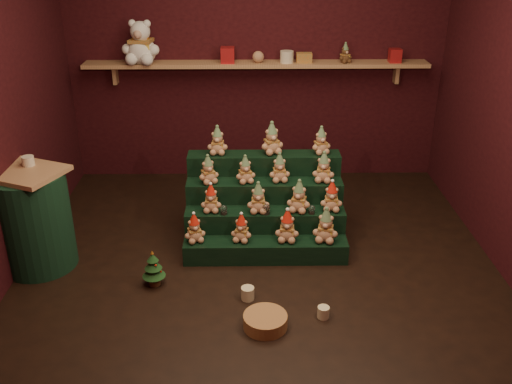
{
  "coord_description": "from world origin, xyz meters",
  "views": [
    {
      "loc": [
        -0.08,
        -4.09,
        2.63
      ],
      "look_at": [
        -0.02,
        0.25,
        0.58
      ],
      "focal_mm": 40.0,
      "sensor_mm": 36.0,
      "label": 1
    }
  ],
  "objects_px": {
    "mug_left": "(248,293)",
    "brown_bear": "(345,53)",
    "side_table": "(34,220)",
    "white_bear": "(141,36)",
    "mug_right": "(323,312)",
    "snow_globe_b": "(266,209)",
    "snow_globe_a": "(224,210)",
    "wicker_basket": "(265,321)",
    "mini_christmas_tree": "(153,268)",
    "riser_tier_front": "(266,250)",
    "snow_globe_c": "(312,209)"
  },
  "relations": [
    {
      "from": "side_table",
      "to": "wicker_basket",
      "type": "distance_m",
      "value": 2.1
    },
    {
      "from": "snow_globe_a",
      "to": "snow_globe_b",
      "type": "relative_size",
      "value": 0.87
    },
    {
      "from": "snow_globe_c",
      "to": "brown_bear",
      "type": "xyz_separation_m",
      "value": [
        0.46,
        1.56,
        1.02
      ]
    },
    {
      "from": "mini_christmas_tree",
      "to": "mug_right",
      "type": "height_order",
      "value": "mini_christmas_tree"
    },
    {
      "from": "mug_right",
      "to": "snow_globe_c",
      "type": "bearing_deg",
      "value": 90.08
    },
    {
      "from": "wicker_basket",
      "to": "mini_christmas_tree",
      "type": "bearing_deg",
      "value": 148.04
    },
    {
      "from": "mug_left",
      "to": "brown_bear",
      "type": "height_order",
      "value": "brown_bear"
    },
    {
      "from": "snow_globe_a",
      "to": "mini_christmas_tree",
      "type": "relative_size",
      "value": 0.26
    },
    {
      "from": "snow_globe_b",
      "to": "white_bear",
      "type": "height_order",
      "value": "white_bear"
    },
    {
      "from": "snow_globe_b",
      "to": "mug_right",
      "type": "height_order",
      "value": "snow_globe_b"
    },
    {
      "from": "brown_bear",
      "to": "snow_globe_c",
      "type": "bearing_deg",
      "value": -131.23
    },
    {
      "from": "riser_tier_front",
      "to": "white_bear",
      "type": "relative_size",
      "value": 2.54
    },
    {
      "from": "snow_globe_a",
      "to": "wicker_basket",
      "type": "xyz_separation_m",
      "value": [
        0.33,
        -1.07,
        -0.35
      ]
    },
    {
      "from": "white_bear",
      "to": "wicker_basket",
      "type": "bearing_deg",
      "value": -58.37
    },
    {
      "from": "snow_globe_a",
      "to": "white_bear",
      "type": "distance_m",
      "value": 2.15
    },
    {
      "from": "side_table",
      "to": "white_bear",
      "type": "bearing_deg",
      "value": 92.36
    },
    {
      "from": "snow_globe_b",
      "to": "brown_bear",
      "type": "distance_m",
      "value": 2.05
    },
    {
      "from": "brown_bear",
      "to": "riser_tier_front",
      "type": "bearing_deg",
      "value": -141.37
    },
    {
      "from": "mug_left",
      "to": "snow_globe_b",
      "type": "bearing_deg",
      "value": 77.68
    },
    {
      "from": "riser_tier_front",
      "to": "snow_globe_b",
      "type": "relative_size",
      "value": 14.74
    },
    {
      "from": "riser_tier_front",
      "to": "brown_bear",
      "type": "height_order",
      "value": "brown_bear"
    },
    {
      "from": "snow_globe_a",
      "to": "mug_right",
      "type": "xyz_separation_m",
      "value": [
        0.76,
        -0.97,
        -0.36
      ]
    },
    {
      "from": "riser_tier_front",
      "to": "mini_christmas_tree",
      "type": "relative_size",
      "value": 4.44
    },
    {
      "from": "white_bear",
      "to": "brown_bear",
      "type": "bearing_deg",
      "value": 7.01
    },
    {
      "from": "snow_globe_b",
      "to": "brown_bear",
      "type": "bearing_deg",
      "value": 61.18
    },
    {
      "from": "wicker_basket",
      "to": "white_bear",
      "type": "xyz_separation_m",
      "value": [
        -1.21,
        2.63,
        1.55
      ]
    },
    {
      "from": "mini_christmas_tree",
      "to": "white_bear",
      "type": "distance_m",
      "value": 2.56
    },
    {
      "from": "snow_globe_c",
      "to": "white_bear",
      "type": "distance_m",
      "value": 2.56
    },
    {
      "from": "snow_globe_b",
      "to": "wicker_basket",
      "type": "relative_size",
      "value": 0.3
    },
    {
      "from": "side_table",
      "to": "snow_globe_b",
      "type": "bearing_deg",
      "value": 29.53
    },
    {
      "from": "side_table",
      "to": "mini_christmas_tree",
      "type": "relative_size",
      "value": 2.76
    },
    {
      "from": "mug_right",
      "to": "brown_bear",
      "type": "relative_size",
      "value": 0.44
    },
    {
      "from": "riser_tier_front",
      "to": "mug_left",
      "type": "distance_m",
      "value": 0.59
    },
    {
      "from": "snow_globe_a",
      "to": "wicker_basket",
      "type": "bearing_deg",
      "value": -72.93
    },
    {
      "from": "riser_tier_front",
      "to": "mini_christmas_tree",
      "type": "height_order",
      "value": "mini_christmas_tree"
    },
    {
      "from": "snow_globe_b",
      "to": "mug_right",
      "type": "xyz_separation_m",
      "value": [
        0.4,
        -0.97,
        -0.36
      ]
    },
    {
      "from": "snow_globe_b",
      "to": "mini_christmas_tree",
      "type": "distance_m",
      "value": 1.08
    },
    {
      "from": "snow_globe_a",
      "to": "wicker_basket",
      "type": "relative_size",
      "value": 0.26
    },
    {
      "from": "mini_christmas_tree",
      "to": "brown_bear",
      "type": "height_order",
      "value": "brown_bear"
    },
    {
      "from": "mug_left",
      "to": "snow_globe_a",
      "type": "bearing_deg",
      "value": 105.54
    },
    {
      "from": "riser_tier_front",
      "to": "snow_globe_a",
      "type": "height_order",
      "value": "snow_globe_a"
    },
    {
      "from": "snow_globe_a",
      "to": "snow_globe_b",
      "type": "distance_m",
      "value": 0.36
    },
    {
      "from": "mug_left",
      "to": "mug_right",
      "type": "distance_m",
      "value": 0.6
    },
    {
      "from": "snow_globe_c",
      "to": "riser_tier_front",
      "type": "bearing_deg",
      "value": -158.25
    },
    {
      "from": "brown_bear",
      "to": "mug_left",
      "type": "bearing_deg",
      "value": -138.63
    },
    {
      "from": "snow_globe_c",
      "to": "side_table",
      "type": "distance_m",
      "value": 2.32
    },
    {
      "from": "riser_tier_front",
      "to": "mini_christmas_tree",
      "type": "xyz_separation_m",
      "value": [
        -0.9,
        -0.37,
        0.06
      ]
    },
    {
      "from": "mug_left",
      "to": "wicker_basket",
      "type": "height_order",
      "value": "mug_left"
    },
    {
      "from": "riser_tier_front",
      "to": "side_table",
      "type": "distance_m",
      "value": 1.94
    },
    {
      "from": "side_table",
      "to": "mug_left",
      "type": "height_order",
      "value": "side_table"
    }
  ]
}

